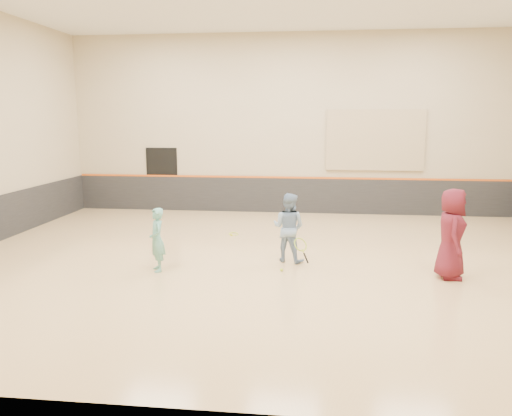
# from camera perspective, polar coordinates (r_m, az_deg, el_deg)

# --- Properties ---
(room) EXTENTS (15.04, 12.04, 6.22)m
(room) POSITION_cam_1_polar(r_m,az_deg,el_deg) (11.27, 2.46, -2.10)
(room) COLOR tan
(room) RESTS_ON ground
(wainscot_back) EXTENTS (14.90, 0.04, 1.20)m
(wainscot_back) POSITION_cam_1_polar(r_m,az_deg,el_deg) (17.17, 3.88, 1.45)
(wainscot_back) COLOR #232326
(wainscot_back) RESTS_ON floor
(accent_stripe) EXTENTS (14.90, 0.03, 0.06)m
(accent_stripe) POSITION_cam_1_polar(r_m,az_deg,el_deg) (17.08, 3.90, 3.50)
(accent_stripe) COLOR #D85914
(accent_stripe) RESTS_ON wall_back
(acoustic_panel) EXTENTS (3.20, 0.08, 2.00)m
(acoustic_panel) POSITION_cam_1_polar(r_m,az_deg,el_deg) (17.07, 13.47, 7.55)
(acoustic_panel) COLOR tan
(acoustic_panel) RESTS_ON wall_back
(doorway) EXTENTS (1.10, 0.05, 2.20)m
(doorway) POSITION_cam_1_polar(r_m,az_deg,el_deg) (17.89, -10.67, 3.27)
(doorway) COLOR black
(doorway) RESTS_ON floor
(girl) EXTENTS (0.52, 0.59, 1.36)m
(girl) POSITION_cam_1_polar(r_m,az_deg,el_deg) (10.79, -11.24, -3.57)
(girl) COLOR #66B0A4
(girl) RESTS_ON floor
(instructor) EXTENTS (0.92, 0.82, 1.57)m
(instructor) POSITION_cam_1_polar(r_m,az_deg,el_deg) (11.30, 3.74, -2.23)
(instructor) COLOR #7D9CC2
(instructor) RESTS_ON floor
(young_man) EXTENTS (0.68, 0.96, 1.84)m
(young_man) POSITION_cam_1_polar(r_m,az_deg,el_deg) (10.82, 21.43, -2.76)
(young_man) COLOR maroon
(young_man) RESTS_ON floor
(held_racket) EXTENTS (0.45, 0.45, 0.62)m
(held_racket) POSITION_cam_1_polar(r_m,az_deg,el_deg) (11.00, 5.10, -4.18)
(held_racket) COLOR #AACC2C
(held_racket) RESTS_ON instructor
(spare_racket) EXTENTS (0.61, 0.61, 0.11)m
(spare_racket) POSITION_cam_1_polar(r_m,az_deg,el_deg) (14.01, -2.59, -2.82)
(spare_racket) COLOR #B8D52E
(spare_racket) RESTS_ON floor
(ball_under_racket) EXTENTS (0.07, 0.07, 0.07)m
(ball_under_racket) POSITION_cam_1_polar(r_m,az_deg,el_deg) (10.72, 2.94, -7.07)
(ball_under_racket) COLOR #B9D832
(ball_under_racket) RESTS_ON floor
(ball_in_hand) EXTENTS (0.07, 0.07, 0.07)m
(ball_in_hand) POSITION_cam_1_polar(r_m,az_deg,el_deg) (10.66, 22.47, -1.76)
(ball_in_hand) COLOR #BDDC33
(ball_in_hand) RESTS_ON young_man
(ball_beside_spare) EXTENTS (0.07, 0.07, 0.07)m
(ball_beside_spare) POSITION_cam_1_polar(r_m,az_deg,el_deg) (13.85, -2.82, -3.07)
(ball_beside_spare) COLOR yellow
(ball_beside_spare) RESTS_ON floor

